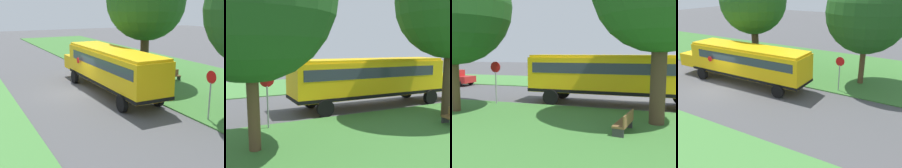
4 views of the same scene
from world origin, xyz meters
TOP-DOWN VIEW (x-y plane):
  - ground_plane at (0.00, 0.00)m, footprint 120.00×120.00m
  - grass_verge at (-10.00, 0.00)m, footprint 12.00×80.00m
  - school_bus at (-2.42, 1.21)m, footprint 2.84×12.42m
  - oak_tree_beside_bus at (-6.72, -1.16)m, footprint 6.25×6.25m
  - stop_sign at (-4.60, 8.52)m, footprint 0.08×0.68m
  - park_bench at (-8.36, 0.24)m, footprint 1.66×0.75m

SIDE VIEW (x-z plane):
  - ground_plane at x=0.00m, z-range 0.00..0.00m
  - grass_verge at x=-10.00m, z-range 0.00..0.08m
  - park_bench at x=-8.36m, z-range 0.01..0.93m
  - stop_sign at x=-4.60m, z-range 0.37..3.11m
  - school_bus at x=-2.42m, z-range 0.34..3.50m
  - oak_tree_beside_bus at x=-6.72m, z-range 1.69..11.22m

